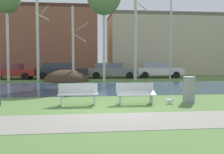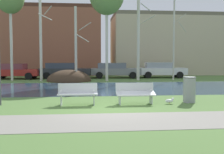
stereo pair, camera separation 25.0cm
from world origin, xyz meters
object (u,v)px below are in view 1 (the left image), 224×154
at_px(bench_left, 78,93).
at_px(bench_right, 136,93).
at_px(trash_bin, 189,89).
at_px(parked_van_nearest_red, 10,71).
at_px(seagull, 170,101).
at_px(parked_sedan_second_dark, 61,70).
at_px(parked_wagon_fourth_white, 158,70).
at_px(parked_hatch_third_grey, 112,70).

bearing_deg(bench_left, bench_right, 0.00).
relative_size(bench_left, bench_right, 1.00).
bearing_deg(trash_bin, parked_van_nearest_red, 126.97).
distance_m(bench_left, seagull, 3.81).
distance_m(trash_bin, parked_sedan_second_dark, 16.09).
xyz_separation_m(parked_sedan_second_dark, parked_wagon_fourth_white, (9.41, 0.23, 0.01)).
distance_m(seagull, parked_sedan_second_dark, 16.03).
bearing_deg(bench_left, parked_hatch_third_grey, 78.26).
xyz_separation_m(parked_van_nearest_red, parked_wagon_fourth_white, (13.96, 0.43, 0.04)).
height_order(bench_right, parked_van_nearest_red, parked_van_nearest_red).
relative_size(trash_bin, parked_van_nearest_red, 0.24).
relative_size(bench_right, parked_wagon_fourth_white, 0.34).
xyz_separation_m(trash_bin, parked_wagon_fourth_white, (3.00, 14.98, 0.23)).
bearing_deg(parked_hatch_third_grey, trash_bin, -83.96).
relative_size(seagull, parked_sedan_second_dark, 0.09).
distance_m(bench_left, trash_bin, 4.76).
bearing_deg(parked_sedan_second_dark, parked_hatch_third_grey, 3.23).
bearing_deg(parked_hatch_third_grey, parked_sedan_second_dark, -176.77).
relative_size(seagull, parked_van_nearest_red, 0.09).
height_order(parked_hatch_third_grey, parked_wagon_fourth_white, parked_wagon_fourth_white).
bearing_deg(bench_left, seagull, -1.60).
relative_size(bench_left, seagull, 3.79).
xyz_separation_m(bench_left, parked_van_nearest_red, (-6.20, 14.76, 0.28)).
height_order(bench_left, trash_bin, trash_bin).
bearing_deg(bench_left, trash_bin, 2.45).
height_order(trash_bin, parked_wagon_fourth_white, parked_wagon_fourth_white).
height_order(bench_left, parked_hatch_third_grey, parked_hatch_third_grey).
relative_size(bench_right, parked_van_nearest_red, 0.35).
distance_m(seagull, parked_hatch_third_grey, 15.36).
bearing_deg(trash_bin, parked_sedan_second_dark, 113.50).
height_order(trash_bin, parked_sedan_second_dark, parked_sedan_second_dark).
relative_size(bench_left, trash_bin, 1.46).
relative_size(bench_left, parked_wagon_fourth_white, 0.34).
xyz_separation_m(bench_left, trash_bin, (4.75, 0.20, 0.10)).
relative_size(parked_sedan_second_dark, parked_hatch_third_grey, 0.99).
bearing_deg(trash_bin, parked_hatch_third_grey, 96.04).
relative_size(seagull, parked_wagon_fourth_white, 0.09).
relative_size(trash_bin, parked_sedan_second_dark, 0.22).
bearing_deg(parked_wagon_fourth_white, seagull, -104.50).
bearing_deg(bench_right, bench_left, 180.00).
bearing_deg(parked_hatch_third_grey, seagull, -87.63).
relative_size(bench_right, trash_bin, 1.46).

